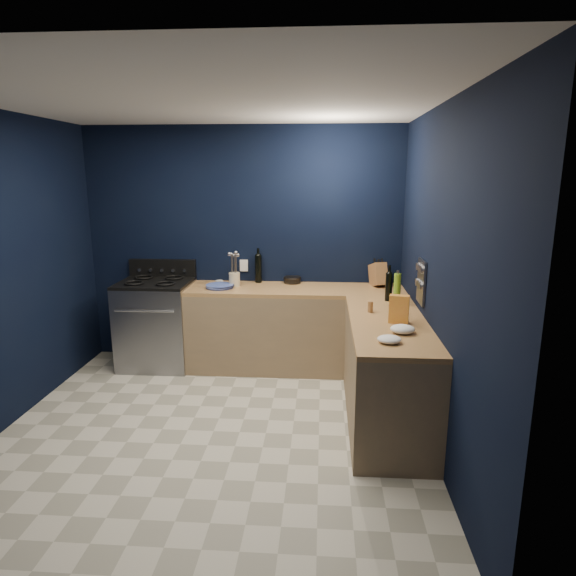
# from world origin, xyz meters

# --- Properties ---
(floor) EXTENTS (3.50, 3.50, 0.02)m
(floor) POSITION_xyz_m (0.00, 0.00, -0.01)
(floor) COLOR beige
(floor) RESTS_ON ground
(ceiling) EXTENTS (3.50, 3.50, 0.02)m
(ceiling) POSITION_xyz_m (0.00, 0.00, 2.61)
(ceiling) COLOR silver
(ceiling) RESTS_ON ground
(wall_back) EXTENTS (3.50, 0.02, 2.60)m
(wall_back) POSITION_xyz_m (0.00, 1.76, 1.30)
(wall_back) COLOR black
(wall_back) RESTS_ON ground
(wall_right) EXTENTS (0.02, 3.50, 2.60)m
(wall_right) POSITION_xyz_m (1.76, 0.00, 1.30)
(wall_right) COLOR black
(wall_right) RESTS_ON ground
(wall_front) EXTENTS (3.50, 0.02, 2.60)m
(wall_front) POSITION_xyz_m (0.00, -1.76, 1.30)
(wall_front) COLOR black
(wall_front) RESTS_ON ground
(cab_back) EXTENTS (2.30, 0.63, 0.86)m
(cab_back) POSITION_xyz_m (0.60, 1.44, 0.43)
(cab_back) COLOR #8A6F4F
(cab_back) RESTS_ON floor
(top_back) EXTENTS (2.30, 0.63, 0.04)m
(top_back) POSITION_xyz_m (0.60, 1.44, 0.88)
(top_back) COLOR brown
(top_back) RESTS_ON cab_back
(cab_right) EXTENTS (0.63, 1.67, 0.86)m
(cab_right) POSITION_xyz_m (1.44, 0.29, 0.43)
(cab_right) COLOR #8A6F4F
(cab_right) RESTS_ON floor
(top_right) EXTENTS (0.63, 1.67, 0.04)m
(top_right) POSITION_xyz_m (1.44, 0.29, 0.88)
(top_right) COLOR brown
(top_right) RESTS_ON cab_right
(gas_range) EXTENTS (0.76, 0.66, 0.92)m
(gas_range) POSITION_xyz_m (-0.93, 1.42, 0.46)
(gas_range) COLOR gray
(gas_range) RESTS_ON floor
(oven_door) EXTENTS (0.59, 0.02, 0.42)m
(oven_door) POSITION_xyz_m (-0.93, 1.10, 0.45)
(oven_door) COLOR black
(oven_door) RESTS_ON gas_range
(cooktop) EXTENTS (0.76, 0.66, 0.03)m
(cooktop) POSITION_xyz_m (-0.93, 1.42, 0.94)
(cooktop) COLOR black
(cooktop) RESTS_ON gas_range
(backguard) EXTENTS (0.76, 0.06, 0.20)m
(backguard) POSITION_xyz_m (-0.93, 1.72, 1.04)
(backguard) COLOR black
(backguard) RESTS_ON gas_range
(spice_panel) EXTENTS (0.02, 0.28, 0.38)m
(spice_panel) POSITION_xyz_m (1.74, 0.55, 1.18)
(spice_panel) COLOR gray
(spice_panel) RESTS_ON wall_right
(wall_outlet) EXTENTS (0.09, 0.02, 0.13)m
(wall_outlet) POSITION_xyz_m (0.00, 1.74, 1.08)
(wall_outlet) COLOR white
(wall_outlet) RESTS_ON wall_back
(plate_stack) EXTENTS (0.33, 0.33, 0.04)m
(plate_stack) POSITION_xyz_m (-0.21, 1.38, 0.92)
(plate_stack) COLOR #3452A1
(plate_stack) RESTS_ON top_back
(ramekin) EXTENTS (0.10, 0.10, 0.03)m
(ramekin) POSITION_xyz_m (-0.26, 1.60, 0.92)
(ramekin) COLOR white
(ramekin) RESTS_ON top_back
(utensil_crock) EXTENTS (0.15, 0.15, 0.15)m
(utensil_crock) POSITION_xyz_m (-0.06, 1.48, 0.97)
(utensil_crock) COLOR beige
(utensil_crock) RESTS_ON top_back
(wine_bottle_back) EXTENTS (0.09, 0.09, 0.31)m
(wine_bottle_back) POSITION_xyz_m (0.17, 1.68, 1.05)
(wine_bottle_back) COLOR black
(wine_bottle_back) RESTS_ON top_back
(lemon_basket) EXTENTS (0.21, 0.21, 0.07)m
(lemon_basket) POSITION_xyz_m (0.55, 1.68, 0.94)
(lemon_basket) COLOR black
(lemon_basket) RESTS_ON top_back
(knife_block) EXTENTS (0.21, 0.31, 0.30)m
(knife_block) POSITION_xyz_m (1.48, 1.61, 1.02)
(knife_block) COLOR brown
(knife_block) RESTS_ON top_back
(wine_bottle_right) EXTENTS (0.08, 0.08, 0.27)m
(wine_bottle_right) POSITION_xyz_m (1.52, 0.96, 1.03)
(wine_bottle_right) COLOR black
(wine_bottle_right) RESTS_ON top_right
(oil_bottle) EXTENTS (0.07, 0.07, 0.28)m
(oil_bottle) POSITION_xyz_m (1.58, 0.87, 1.04)
(oil_bottle) COLOR #6A9A21
(oil_bottle) RESTS_ON top_right
(spice_jar_near) EXTENTS (0.05, 0.05, 0.10)m
(spice_jar_near) POSITION_xyz_m (1.31, 0.54, 0.95)
(spice_jar_near) COLOR olive
(spice_jar_near) RESTS_ON top_right
(spice_jar_far) EXTENTS (0.05, 0.05, 0.08)m
(spice_jar_far) POSITION_xyz_m (1.58, 0.49, 0.94)
(spice_jar_far) COLOR olive
(spice_jar_far) RESTS_ON top_right
(crouton_bag) EXTENTS (0.17, 0.11, 0.23)m
(crouton_bag) POSITION_xyz_m (1.51, 0.24, 1.02)
(crouton_bag) COLOR red
(crouton_bag) RESTS_ON top_right
(towel_front) EXTENTS (0.20, 0.18, 0.07)m
(towel_front) POSITION_xyz_m (1.50, -0.03, 0.93)
(towel_front) COLOR white
(towel_front) RESTS_ON top_right
(towel_end) EXTENTS (0.19, 0.18, 0.05)m
(towel_end) POSITION_xyz_m (1.37, -0.25, 0.93)
(towel_end) COLOR white
(towel_end) RESTS_ON top_right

